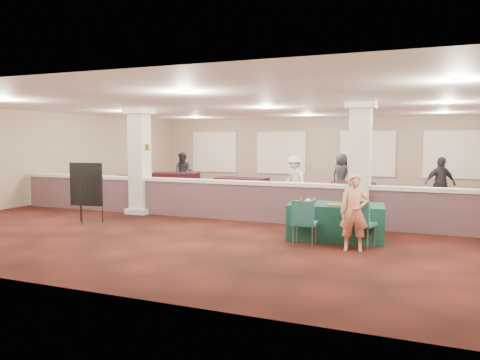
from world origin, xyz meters
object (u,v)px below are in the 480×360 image
at_px(easel_board, 86,185).
at_px(attendee_a, 183,172).
at_px(near_table, 335,222).
at_px(attendee_b, 295,178).
at_px(attendee_c, 440,184).
at_px(far_table_back_center, 353,191).
at_px(conf_chair_side, 304,219).
at_px(conf_chair_main, 360,220).
at_px(far_table_front_left, 128,186).
at_px(far_table_back_right, 364,194).
at_px(woman, 354,212).
at_px(far_table_front_center, 241,188).
at_px(attendee_d, 341,175).
at_px(far_table_back_left, 176,182).

bearing_deg(easel_board, attendee_a, 91.99).
height_order(near_table, attendee_a, attendee_a).
distance_m(attendee_b, attendee_c, 4.89).
distance_m(far_table_back_center, attendee_b, 2.23).
bearing_deg(conf_chair_side, conf_chair_main, 10.70).
relative_size(far_table_front_left, far_table_back_right, 1.17).
relative_size(near_table, woman, 1.33).
bearing_deg(attendee_c, attendee_b, 144.35).
bearing_deg(far_table_front_center, conf_chair_main, -51.28).
relative_size(far_table_front_center, attendee_c, 1.13).
bearing_deg(far_table_front_left, conf_chair_main, -30.30).
relative_size(easel_board, attendee_b, 0.99).
bearing_deg(attendee_c, far_table_back_right, 132.75).
xyz_separation_m(easel_board, attendee_d, (5.22, 8.43, -0.19)).
relative_size(far_table_back_center, attendee_c, 0.96).
bearing_deg(near_table, easel_board, 177.31).
bearing_deg(far_table_back_left, attendee_c, -9.88).
xyz_separation_m(near_table, far_table_front_center, (-4.70, 5.96, -0.01)).
xyz_separation_m(far_table_front_left, far_table_back_center, (8.50, 1.94, -0.05)).
distance_m(far_table_front_center, attendee_a, 3.29).
distance_m(easel_board, far_table_back_right, 9.25).
height_order(far_table_back_right, attendee_d, attendee_d).
distance_m(conf_chair_side, easel_board, 6.06).
bearing_deg(attendee_b, far_table_front_center, -141.03).
bearing_deg(woman, far_table_back_right, 87.06).
relative_size(near_table, far_table_back_center, 1.28).
xyz_separation_m(far_table_front_center, far_table_back_center, (4.00, 1.04, -0.06)).
bearing_deg(attendee_d, conf_chair_main, 129.23).
xyz_separation_m(far_table_back_left, attendee_b, (5.64, -1.19, 0.42)).
bearing_deg(conf_chair_side, far_table_front_left, 141.84).
distance_m(easel_board, attendee_a, 7.63).
height_order(conf_chair_main, far_table_back_right, conf_chair_main).
distance_m(woman, attendee_b, 7.63).
relative_size(near_table, easel_board, 1.28).
bearing_deg(far_table_front_center, attendee_b, 0.97).
bearing_deg(attendee_c, conf_chair_main, -132.90).
height_order(easel_board, woman, easel_board).
distance_m(far_table_back_center, attendee_a, 7.11).
height_order(far_table_back_left, attendee_a, attendee_a).
height_order(woman, attendee_b, attendee_b).
bearing_deg(conf_chair_main, attendee_b, 128.79).
xyz_separation_m(far_table_front_center, attendee_d, (3.41, 1.94, 0.45)).
height_order(woman, far_table_back_left, woman).
distance_m(woman, far_table_back_center, 8.05).
height_order(easel_board, far_table_back_left, easel_board).
relative_size(woman, attendee_d, 0.93).
height_order(conf_chair_side, far_table_front_center, conf_chair_side).
height_order(far_table_back_left, far_table_back_right, far_table_back_left).
height_order(far_table_front_left, far_table_front_center, far_table_front_center).
relative_size(near_table, far_table_back_right, 1.30).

